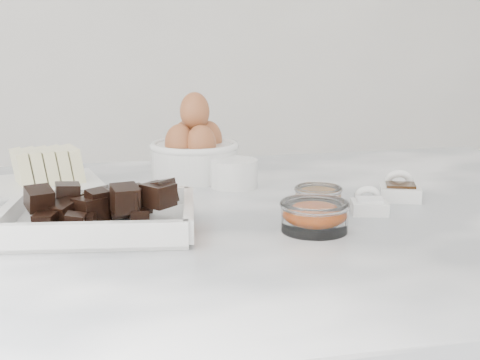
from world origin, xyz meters
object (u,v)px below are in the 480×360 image
at_px(honey_bowl, 318,196).
at_px(zest_bowl, 315,215).
at_px(sugar_ramekin, 234,172).
at_px(vanilla_spoon, 400,189).
at_px(butter_plate, 43,176).
at_px(chocolate_dish, 99,212).
at_px(egg_bowl, 194,150).
at_px(salt_spoon, 369,204).

bearing_deg(honey_bowl, zest_bowl, -112.06).
relative_size(sugar_ramekin, vanilla_spoon, 0.90).
height_order(butter_plate, zest_bowl, butter_plate).
relative_size(chocolate_dish, sugar_ramekin, 3.47).
relative_size(egg_bowl, zest_bowl, 1.71).
bearing_deg(salt_spoon, chocolate_dish, -179.73).
height_order(vanilla_spoon, salt_spoon, vanilla_spoon).
bearing_deg(sugar_ramekin, egg_bowl, 120.32).
bearing_deg(salt_spoon, butter_plate, 152.48).
height_order(egg_bowl, zest_bowl, egg_bowl).
bearing_deg(salt_spoon, sugar_ramekin, 127.76).
height_order(chocolate_dish, sugar_ramekin, chocolate_dish).
bearing_deg(butter_plate, honey_bowl, -25.91).
bearing_deg(sugar_ramekin, salt_spoon, -52.24).
bearing_deg(egg_bowl, zest_bowl, -74.37).
relative_size(butter_plate, zest_bowl, 2.16).
xyz_separation_m(chocolate_dish, honey_bowl, (0.30, 0.04, -0.01)).
bearing_deg(salt_spoon, zest_bowl, -147.73).
bearing_deg(egg_bowl, vanilla_spoon, -38.34).
distance_m(sugar_ramekin, zest_bowl, 0.25).
distance_m(egg_bowl, zest_bowl, 0.34).
relative_size(chocolate_dish, salt_spoon, 3.82).
bearing_deg(egg_bowl, chocolate_dish, -121.02).
distance_m(chocolate_dish, zest_bowl, 0.26).
bearing_deg(sugar_ramekin, honey_bowl, -58.65).
xyz_separation_m(butter_plate, egg_bowl, (0.24, 0.04, 0.02)).
bearing_deg(butter_plate, egg_bowl, 10.28).
xyz_separation_m(zest_bowl, vanilla_spoon, (0.17, 0.12, -0.01)).
height_order(butter_plate, egg_bowl, egg_bowl).
distance_m(butter_plate, zest_bowl, 0.44).
distance_m(zest_bowl, salt_spoon, 0.12).
height_order(chocolate_dish, vanilla_spoon, chocolate_dish).
height_order(zest_bowl, vanilla_spoon, vanilla_spoon).
distance_m(butter_plate, egg_bowl, 0.24).
bearing_deg(vanilla_spoon, butter_plate, 161.73).
relative_size(chocolate_dish, zest_bowl, 2.93).
bearing_deg(vanilla_spoon, honey_bowl, -173.32).
distance_m(butter_plate, salt_spoon, 0.49).
bearing_deg(zest_bowl, vanilla_spoon, 34.88).
distance_m(sugar_ramekin, vanilla_spoon, 0.25).
bearing_deg(honey_bowl, egg_bowl, 120.97).
bearing_deg(butter_plate, chocolate_dish, -71.20).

